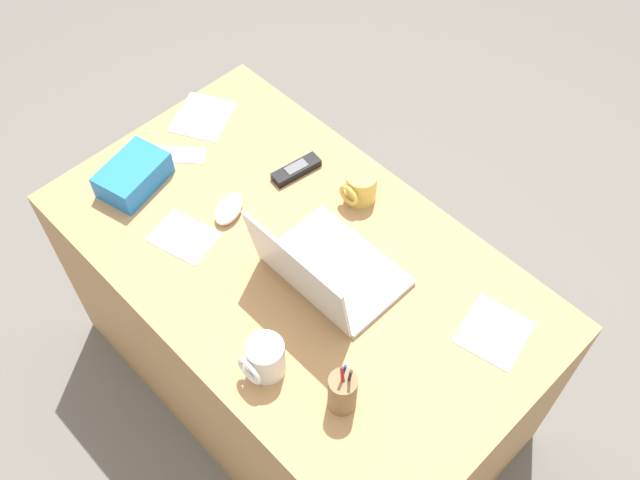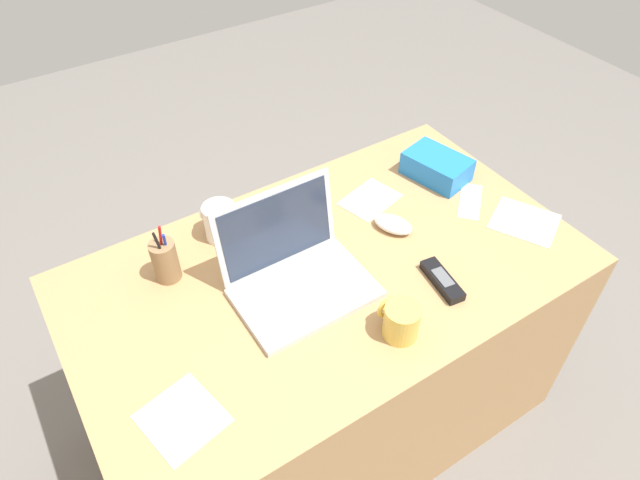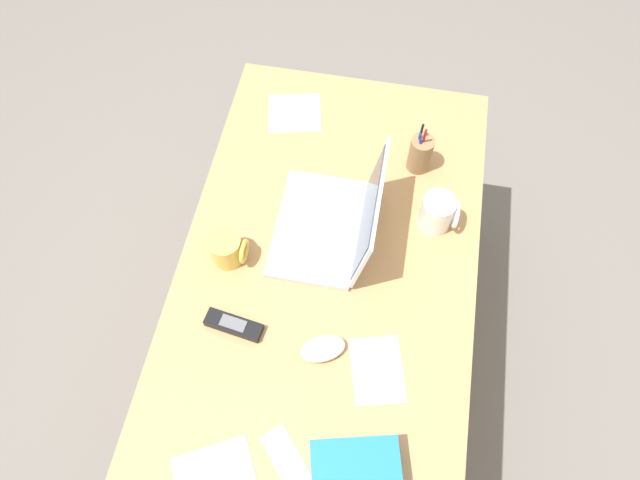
% 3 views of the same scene
% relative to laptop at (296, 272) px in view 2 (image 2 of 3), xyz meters
% --- Properties ---
extents(ground_plane, '(6.00, 6.00, 0.00)m').
position_rel_laptop_xyz_m(ground_plane, '(0.10, 0.00, -0.76)').
color(ground_plane, slate).
extents(desk, '(1.33, 0.78, 0.72)m').
position_rel_laptop_xyz_m(desk, '(0.10, 0.00, -0.41)').
color(desk, tan).
rests_on(desk, ground).
extents(laptop, '(0.34, 0.27, 0.23)m').
position_rel_laptop_xyz_m(laptop, '(0.00, 0.00, 0.00)').
color(laptop, silver).
rests_on(laptop, desk).
extents(computer_mouse, '(0.11, 0.13, 0.04)m').
position_rel_laptop_xyz_m(computer_mouse, '(0.33, 0.03, -0.03)').
color(computer_mouse, white).
rests_on(computer_mouse, desk).
extents(coffee_mug_white, '(0.08, 0.10, 0.09)m').
position_rel_laptop_xyz_m(coffee_mug_white, '(0.13, -0.26, -0.00)').
color(coffee_mug_white, '#E0BC4C').
rests_on(coffee_mug_white, desk).
extents(coffee_mug_tall, '(0.09, 0.10, 0.11)m').
position_rel_laptop_xyz_m(coffee_mug_tall, '(-0.08, 0.27, 0.01)').
color(coffee_mug_tall, white).
rests_on(coffee_mug_tall, desk).
extents(cordless_phone, '(0.06, 0.15, 0.03)m').
position_rel_laptop_xyz_m(cordless_phone, '(0.31, -0.20, -0.04)').
color(cordless_phone, black).
rests_on(cordless_phone, desk).
extents(pen_holder, '(0.07, 0.07, 0.17)m').
position_rel_laptop_xyz_m(pen_holder, '(-0.26, 0.20, 0.01)').
color(pen_holder, olive).
rests_on(pen_holder, desk).
extents(snack_bag, '(0.17, 0.22, 0.07)m').
position_rel_laptop_xyz_m(snack_bag, '(0.59, 0.15, -0.01)').
color(snack_bag, blue).
rests_on(snack_bag, desk).
extents(paper_note_near_laptop, '(0.19, 0.16, 0.00)m').
position_rel_laptop_xyz_m(paper_note_near_laptop, '(0.36, 0.17, -0.05)').
color(paper_note_near_laptop, white).
rests_on(paper_note_near_laptop, desk).
extents(paper_note_left, '(0.18, 0.19, 0.00)m').
position_rel_laptop_xyz_m(paper_note_left, '(-0.39, -0.19, -0.05)').
color(paper_note_left, white).
rests_on(paper_note_left, desk).
extents(paper_note_right, '(0.22, 0.23, 0.00)m').
position_rel_laptop_xyz_m(paper_note_right, '(0.67, -0.15, -0.05)').
color(paper_note_right, white).
rests_on(paper_note_right, desk).
extents(paper_note_front, '(0.16, 0.15, 0.00)m').
position_rel_laptop_xyz_m(paper_note_front, '(0.60, 0.01, -0.05)').
color(paper_note_front, white).
rests_on(paper_note_front, desk).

